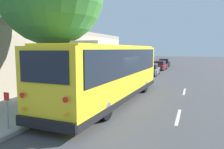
# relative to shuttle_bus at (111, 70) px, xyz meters

# --- Properties ---
(ground_plane) EXTENTS (160.00, 160.00, 0.00)m
(ground_plane) POSITION_rel_shuttle_bus_xyz_m (-0.11, -0.23, -1.75)
(ground_plane) COLOR #474749
(sidewalk_slab) EXTENTS (80.00, 3.81, 0.15)m
(sidewalk_slab) POSITION_rel_shuttle_bus_xyz_m (-0.11, 3.31, -1.68)
(sidewalk_slab) COLOR #A3A099
(sidewalk_slab) RESTS_ON ground
(curb_strip) EXTENTS (80.00, 0.14, 0.15)m
(curb_strip) POSITION_rel_shuttle_bus_xyz_m (-0.11, 1.34, -1.68)
(curb_strip) COLOR gray
(curb_strip) RESTS_ON ground
(shuttle_bus) EXTENTS (11.37, 2.82, 3.27)m
(shuttle_bus) POSITION_rel_shuttle_bus_xyz_m (0.00, 0.00, 0.00)
(shuttle_bus) COLOR yellow
(shuttle_bus) RESTS_ON ground
(parked_sedan_gray) EXTENTS (4.20, 1.80, 1.26)m
(parked_sedan_gray) POSITION_rel_shuttle_bus_xyz_m (13.29, 0.32, -1.17)
(parked_sedan_gray) COLOR slate
(parked_sedan_gray) RESTS_ON ground
(parked_sedan_maroon) EXTENTS (4.26, 1.86, 1.26)m
(parked_sedan_maroon) POSITION_rel_shuttle_bus_xyz_m (19.96, 0.30, -1.17)
(parked_sedan_maroon) COLOR maroon
(parked_sedan_maroon) RESTS_ON ground
(parked_sedan_black) EXTENTS (4.35, 1.75, 1.31)m
(parked_sedan_black) POSITION_rel_shuttle_bus_xyz_m (25.68, 0.39, -1.15)
(parked_sedan_black) COLOR black
(parked_sedan_black) RESTS_ON ground
(sign_post_near) EXTENTS (0.06, 0.22, 1.28)m
(sign_post_near) POSITION_rel_shuttle_bus_xyz_m (-5.62, 1.71, -0.94)
(sign_post_near) COLOR gray
(sign_post_near) RESTS_ON sidewalk_slab
(sign_post_far) EXTENTS (0.06, 0.06, 1.31)m
(sign_post_far) POSITION_rel_shuttle_bus_xyz_m (-3.76, 1.71, -0.95)
(sign_post_far) COLOR gray
(sign_post_far) RESTS_ON sidewalk_slab
(building_backdrop) EXTENTS (24.36, 7.40, 4.65)m
(building_backdrop) POSITION_rel_shuttle_bus_xyz_m (6.20, 9.54, 0.38)
(building_backdrop) COLOR tan
(building_backdrop) RESTS_ON ground
(lane_stripe_mid) EXTENTS (2.40, 0.14, 0.01)m
(lane_stripe_mid) POSITION_rel_shuttle_bus_xyz_m (-1.63, -3.72, -1.75)
(lane_stripe_mid) COLOR silver
(lane_stripe_mid) RESTS_ON ground
(lane_stripe_ahead) EXTENTS (2.40, 0.14, 0.01)m
(lane_stripe_ahead) POSITION_rel_shuttle_bus_xyz_m (4.37, -3.72, -1.75)
(lane_stripe_ahead) COLOR silver
(lane_stripe_ahead) RESTS_ON ground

